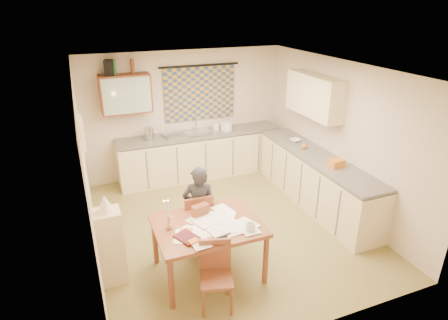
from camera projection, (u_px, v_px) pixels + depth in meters
name	position (u px, v px, depth m)	size (l,w,h in m)	color
floor	(228.00, 226.00, 6.06)	(4.00, 4.50, 0.02)	olive
ceiling	(228.00, 68.00, 5.07)	(4.00, 4.50, 0.02)	white
wall_back	(186.00, 114.00, 7.50)	(4.00, 0.02, 2.50)	beige
wall_front	(315.00, 236.00, 3.63)	(4.00, 0.02, 2.50)	beige
wall_left	(86.00, 175.00, 4.88)	(0.02, 4.50, 2.50)	beige
wall_right	(339.00, 137.00, 6.24)	(0.02, 4.50, 2.50)	beige
window_blind	(200.00, 94.00, 7.41)	(1.45, 0.03, 1.05)	navy
curtain_rod	(200.00, 65.00, 7.17)	(0.04, 0.04, 1.60)	black
wall_cabinet	(126.00, 94.00, 6.74)	(0.90, 0.34, 0.70)	#5C2913
wall_cabinet_glass	(127.00, 96.00, 6.59)	(0.84, 0.02, 0.64)	#99B2A5
upper_cabinet_right	(315.00, 95.00, 6.42)	(0.34, 1.30, 0.70)	beige
framed_print	(82.00, 133.00, 5.06)	(0.04, 0.50, 0.40)	beige
print_canvas	(84.00, 133.00, 5.07)	(0.01, 0.42, 0.32)	beige
counter_back	(201.00, 155.00, 7.61)	(3.30, 0.62, 0.92)	beige
counter_right	(315.00, 180.00, 6.54)	(0.62, 2.95, 0.92)	beige
stove	(346.00, 203.00, 5.83)	(0.57, 0.57, 0.88)	white
sink	(200.00, 135.00, 7.44)	(0.55, 0.45, 0.10)	silver
tap	(196.00, 124.00, 7.52)	(0.03, 0.03, 0.28)	silver
dish_rack	(173.00, 135.00, 7.23)	(0.35, 0.30, 0.06)	silver
kettle	(149.00, 134.00, 7.04)	(0.18, 0.18, 0.24)	silver
mixing_bowl	(226.00, 126.00, 7.58)	(0.24, 0.24, 0.16)	white
soap_bottle	(215.00, 126.00, 7.55)	(0.11, 0.11, 0.21)	white
bowl	(295.00, 140.00, 6.98)	(0.20, 0.20, 0.05)	white
orange_bag	(336.00, 163.00, 5.92)	(0.22, 0.16, 0.12)	orange
fruit_orange	(304.00, 146.00, 6.63)	(0.10, 0.10, 0.10)	orange
speaker	(109.00, 68.00, 6.47)	(0.16, 0.20, 0.26)	black
bottle_green	(114.00, 67.00, 6.50)	(0.07, 0.07, 0.26)	#195926
bottle_brown	(132.00, 66.00, 6.60)	(0.07, 0.07, 0.26)	#5C2913
dining_table	(208.00, 248.00, 4.87)	(1.34, 1.02, 0.75)	brown
chair_far	(197.00, 230.00, 5.43)	(0.42, 0.42, 0.90)	brown
chair_near	(216.00, 288.00, 4.38)	(0.46, 0.46, 0.83)	brown
person	(199.00, 208.00, 5.28)	(0.54, 0.44, 1.29)	black
shelf_stand	(111.00, 247.00, 4.69)	(0.32, 0.30, 1.02)	beige
lampshade	(105.00, 203.00, 4.44)	(0.20, 0.20, 0.22)	beige
letter_rack	(200.00, 210.00, 4.88)	(0.22, 0.10, 0.16)	brown
mug	(250.00, 227.00, 4.57)	(0.15, 0.15, 0.09)	white
magazine	(180.00, 241.00, 4.36)	(0.31, 0.34, 0.03)	maroon
book	(178.00, 233.00, 4.52)	(0.24, 0.27, 0.02)	orange
orange_box	(193.00, 242.00, 4.34)	(0.12, 0.08, 0.04)	orange
eyeglasses	(226.00, 235.00, 4.48)	(0.13, 0.04, 0.02)	black
candle_holder	(169.00, 222.00, 4.59)	(0.06, 0.06, 0.18)	silver
candle	(168.00, 208.00, 4.51)	(0.02, 0.02, 0.22)	white
candle_flame	(164.00, 201.00, 4.43)	(0.02, 0.02, 0.02)	#FFCC66
papers	(215.00, 226.00, 4.65)	(1.12, 0.92, 0.03)	white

